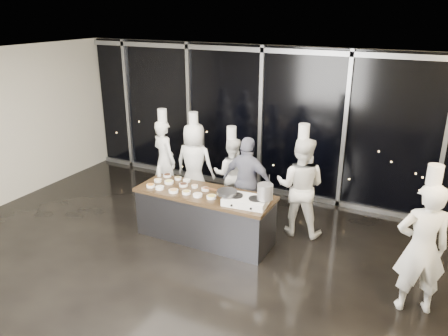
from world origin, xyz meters
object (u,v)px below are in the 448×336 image
object	(u,v)px
stock_pot	(265,192)
chef_side	(422,248)
demo_counter	(205,216)
chef_left	(195,163)
chef_center	(231,173)
guest	(248,182)
stove	(246,201)
chef_right	(300,186)
chef_far_left	(164,159)
frying_pan	(226,192)

from	to	relation	value
stock_pot	chef_side	bearing A→B (deg)	-8.05
demo_counter	chef_left	xyz separation A→B (m)	(-0.96, 1.28, 0.42)
chef_center	guest	bearing A→B (deg)	117.00
stove	chef_center	size ratio (longest dim) A/B	0.43
demo_counter	stock_pot	distance (m)	1.35
chef_left	chef_right	size ratio (longest dim) A/B	0.95
stove	chef_left	world-z (taller)	chef_left
guest	chef_right	world-z (taller)	chef_right
guest	chef_side	bearing A→B (deg)	162.13
stove	chef_left	distance (m)	2.27
chef_center	chef_side	distance (m)	4.06
chef_left	chef_center	size ratio (longest dim) A/B	1.12
chef_far_left	chef_center	bearing A→B (deg)	-150.29
chef_left	chef_side	world-z (taller)	chef_side
demo_counter	chef_center	bearing A→B (deg)	96.14
chef_right	chef_side	bearing A→B (deg)	141.04
chef_far_left	guest	bearing A→B (deg)	-166.56
stock_pot	chef_far_left	distance (m)	3.05
chef_far_left	chef_side	world-z (taller)	chef_side
chef_side	chef_center	bearing A→B (deg)	-45.60
frying_pan	chef_center	xyz separation A→B (m)	(-0.66, 1.53, -0.30)
demo_counter	chef_center	size ratio (longest dim) A/B	1.41
demo_counter	chef_center	xyz separation A→B (m)	(-0.15, 1.36, 0.31)
chef_left	chef_center	distance (m)	0.82
demo_counter	guest	distance (m)	1.04
chef_right	chef_side	distance (m)	2.50
stove	frying_pan	size ratio (longest dim) A/B	1.24
chef_center	guest	world-z (taller)	chef_center
chef_right	chef_side	size ratio (longest dim) A/B	0.98
stock_pot	chef_far_left	size ratio (longest dim) A/B	0.13
frying_pan	chef_left	xyz separation A→B (m)	(-1.47, 1.44, -0.19)
stove	chef_side	world-z (taller)	chef_side
chef_left	chef_side	xyz separation A→B (m)	(4.46, -1.68, 0.08)
frying_pan	guest	world-z (taller)	guest
frying_pan	guest	distance (m)	1.04
chef_center	chef_side	xyz separation A→B (m)	(3.65, -1.76, 0.19)
stock_pot	chef_right	world-z (taller)	chef_right
stove	frying_pan	world-z (taller)	frying_pan
guest	chef_far_left	bearing A→B (deg)	-4.44
demo_counter	guest	xyz separation A→B (m)	(0.44, 0.85, 0.41)
chef_far_left	stock_pot	bearing A→B (deg)	178.23
guest	chef_side	distance (m)	3.31
chef_far_left	chef_side	distance (m)	5.37
frying_pan	stock_pot	size ratio (longest dim) A/B	2.39
guest	stove	bearing A→B (deg)	116.63
chef_far_left	chef_right	world-z (taller)	chef_right
stock_pot	chef_left	distance (m)	2.51
chef_far_left	guest	size ratio (longest dim) A/B	1.14
demo_counter	frying_pan	size ratio (longest dim) A/B	4.10
stove	chef_far_left	bearing A→B (deg)	147.12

